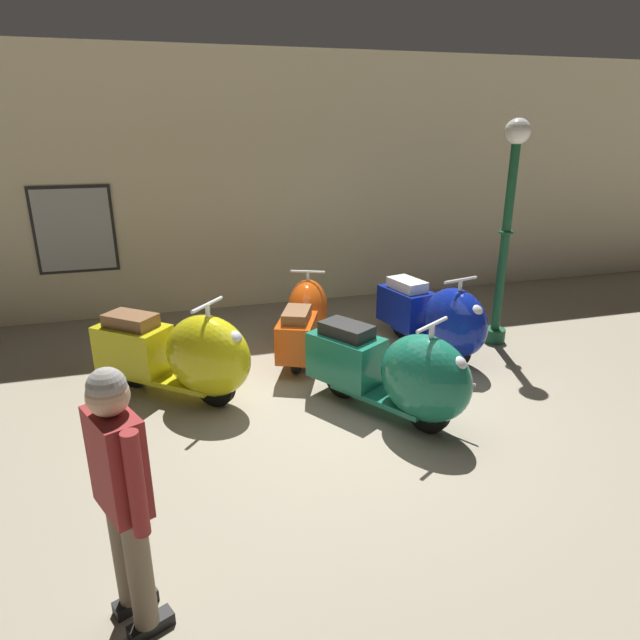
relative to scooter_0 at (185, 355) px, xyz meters
name	(u,v)px	position (x,y,z in m)	size (l,w,h in m)	color
ground_plane	(344,412)	(1.50, -0.73, -0.51)	(60.00, 60.00, 0.00)	gray
showroom_back_wall	(255,184)	(1.31, 3.04, 1.37)	(18.00, 0.63, 3.75)	beige
scooter_0	(185,355)	(0.00, 0.00, 0.00)	(1.72, 1.56, 1.11)	black
scooter_1	(305,318)	(1.51, 0.90, -0.06)	(1.06, 1.66, 0.98)	black
scooter_2	(399,373)	(1.95, -1.00, -0.01)	(1.36, 1.78, 1.09)	black
scooter_3	(439,318)	(3.06, 0.32, -0.02)	(0.89, 1.82, 1.07)	black
lamppost	(507,221)	(4.01, 0.51, 1.11)	(0.30, 0.30, 2.81)	#144728
visitor_0	(121,486)	(-0.44, -2.74, 0.44)	(0.37, 0.51, 1.63)	black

